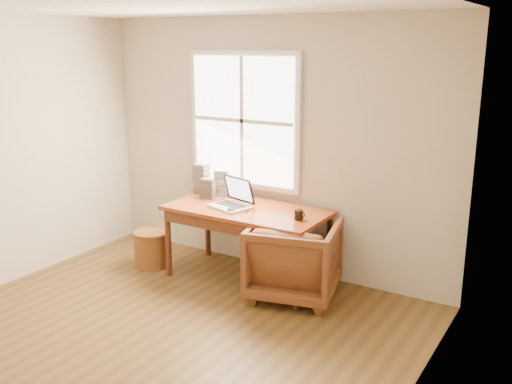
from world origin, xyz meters
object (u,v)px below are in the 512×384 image
wicker_stool (152,249)px  coffee_mug (299,215)px  cd_stack_a (222,183)px  desk (247,210)px  armchair (294,259)px  laptop (229,194)px

wicker_stool → coffee_mug: 1.78m
wicker_stool → cd_stack_a: size_ratio=1.35×
wicker_stool → cd_stack_a: (0.58, 0.50, 0.70)m
desk → wicker_stool: size_ratio=4.21×
armchair → cd_stack_a: bearing=-33.1°
desk → cd_stack_a: size_ratio=5.68×
desk → cd_stack_a: bearing=150.7°
desk → armchair: bearing=-10.1°
desk → coffee_mug: 0.61m
wicker_stool → desk: bearing=12.0°
wicker_stool → laptop: bearing=9.4°
armchair → wicker_stool: bearing=-9.6°
armchair → cd_stack_a: 1.25m
desk → armchair: size_ratio=1.97×
laptop → cd_stack_a: 0.48m
desk → laptop: (-0.16, -0.08, 0.16)m
wicker_stool → laptop: (0.91, 0.15, 0.70)m
desk → coffee_mug: size_ratio=17.38×
desk → wicker_stool: desk is taller
cd_stack_a → laptop: bearing=-46.8°
cd_stack_a → desk: bearing=-29.3°
armchair → coffee_mug: size_ratio=8.83×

